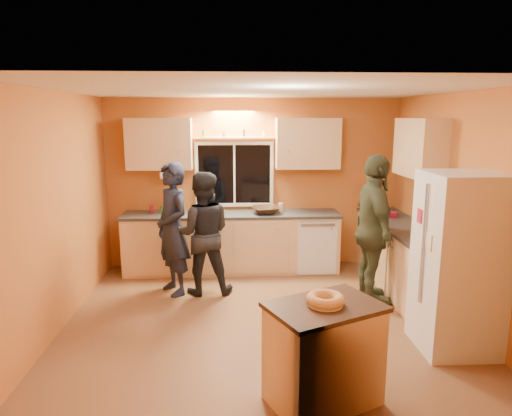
{
  "coord_description": "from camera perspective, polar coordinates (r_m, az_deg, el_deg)",
  "views": [
    {
      "loc": [
        -0.35,
        -4.99,
        2.32
      ],
      "look_at": [
        -0.05,
        0.4,
        1.24
      ],
      "focal_mm": 32.0,
      "sensor_mm": 36.0,
      "label": 1
    }
  ],
  "objects": [
    {
      "name": "ground",
      "position": [
        5.52,
        0.81,
        -13.53
      ],
      "size": [
        4.5,
        4.5,
        0.0
      ],
      "primitive_type": "plane",
      "color": "brown",
      "rests_on": "ground"
    },
    {
      "name": "room_shell",
      "position": [
        5.47,
        1.81,
        3.96
      ],
      "size": [
        4.54,
        4.04,
        2.61
      ],
      "color": "#B3682E",
      "rests_on": "ground"
    },
    {
      "name": "back_counter",
      "position": [
        6.96,
        -0.04,
        -4.23
      ],
      "size": [
        4.23,
        0.62,
        0.9
      ],
      "color": "tan",
      "rests_on": "ground"
    },
    {
      "name": "right_counter",
      "position": [
        6.24,
        18.78,
        -6.7
      ],
      "size": [
        0.62,
        1.84,
        0.9
      ],
      "color": "tan",
      "rests_on": "ground"
    },
    {
      "name": "refrigerator",
      "position": [
        4.96,
        24.01,
        -6.31
      ],
      "size": [
        0.72,
        0.7,
        1.8
      ],
      "primitive_type": "cube",
      "color": "silver",
      "rests_on": "ground"
    },
    {
      "name": "island",
      "position": [
        3.93,
        8.45,
        -17.52
      ],
      "size": [
        1.05,
        0.91,
        0.85
      ],
      "rotation": [
        0.0,
        0.0,
        0.43
      ],
      "color": "tan",
      "rests_on": "ground"
    },
    {
      "name": "bundt_pastry",
      "position": [
        3.73,
        8.66,
        -11.23
      ],
      "size": [
        0.31,
        0.31,
        0.09
      ],
      "primitive_type": "torus",
      "color": "tan",
      "rests_on": "island"
    },
    {
      "name": "person_left",
      "position": [
        6.07,
        -10.37,
        -2.59
      ],
      "size": [
        0.69,
        0.76,
        1.75
      ],
      "primitive_type": "imported",
      "rotation": [
        0.0,
        0.0,
        -1.02
      ],
      "color": "black",
      "rests_on": "ground"
    },
    {
      "name": "person_center",
      "position": [
        6.04,
        -6.72,
        -3.17
      ],
      "size": [
        0.82,
        0.65,
        1.63
      ],
      "primitive_type": "imported",
      "rotation": [
        0.0,
        0.0,
        3.18
      ],
      "color": "black",
      "rests_on": "ground"
    },
    {
      "name": "person_right",
      "position": [
        5.82,
        14.5,
        -2.75
      ],
      "size": [
        0.46,
        1.1,
        1.88
      ],
      "primitive_type": "imported",
      "rotation": [
        0.0,
        0.0,
        1.57
      ],
      "color": "#363D26",
      "rests_on": "ground"
    },
    {
      "name": "mixing_bowl",
      "position": [
        6.81,
        1.25,
        -0.26
      ],
      "size": [
        0.46,
        0.46,
        0.1
      ],
      "primitive_type": "imported",
      "rotation": [
        0.0,
        0.0,
        0.14
      ],
      "color": "black",
      "rests_on": "back_counter"
    },
    {
      "name": "utensil_crock",
      "position": [
        6.88,
        -10.17,
        -0.01
      ],
      "size": [
        0.14,
        0.14,
        0.17
      ],
      "primitive_type": "cylinder",
      "color": "beige",
      "rests_on": "back_counter"
    },
    {
      "name": "potted_plant",
      "position": [
        5.5,
        22.55,
        -2.95
      ],
      "size": [
        0.3,
        0.28,
        0.29
      ],
      "primitive_type": "imported",
      "rotation": [
        0.0,
        0.0,
        0.24
      ],
      "color": "gray",
      "rests_on": "right_counter"
    },
    {
      "name": "red_box",
      "position": [
        6.84,
        16.48,
        -0.81
      ],
      "size": [
        0.17,
        0.13,
        0.07
      ],
      "primitive_type": "cube",
      "rotation": [
        0.0,
        0.0,
        0.09
      ],
      "color": "#AE1A34",
      "rests_on": "right_counter"
    }
  ]
}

